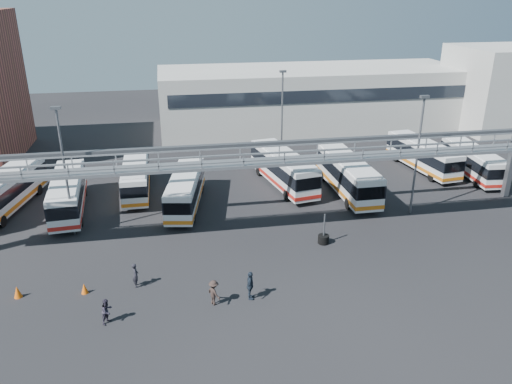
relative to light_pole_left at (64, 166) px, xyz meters
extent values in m
plane|color=black|center=(16.00, -8.00, -5.73)|extent=(140.00, 140.00, 0.00)
cube|color=gray|center=(16.00, -3.00, 0.37)|extent=(50.00, 1.80, 0.22)
cube|color=gray|center=(16.00, -3.85, 1.32)|extent=(50.00, 0.10, 0.10)
cube|color=gray|center=(16.00, -2.15, 1.32)|extent=(50.00, 0.10, 0.10)
cube|color=#4C4F54|center=(16.00, 1.00, 0.57)|extent=(45.00, 0.50, 0.35)
cube|color=#9E9E99|center=(28.00, 30.00, -1.73)|extent=(42.00, 14.00, 8.00)
cube|color=#B2B2AD|center=(54.00, 24.00, -0.23)|extent=(14.00, 12.00, 11.00)
cylinder|color=#4C4F54|center=(0.00, 0.00, -0.73)|extent=(0.18, 0.18, 10.00)
cube|color=#4C4F54|center=(0.00, 0.00, 4.37)|extent=(0.70, 0.35, 0.22)
cylinder|color=#4C4F54|center=(28.00, -1.00, -0.73)|extent=(0.18, 0.18, 10.00)
cube|color=#4C4F54|center=(28.00, -1.00, 4.37)|extent=(0.70, 0.35, 0.22)
cylinder|color=#4C4F54|center=(20.00, 14.00, -0.73)|extent=(0.18, 0.18, 10.00)
cube|color=#4C4F54|center=(20.00, 14.00, 4.37)|extent=(0.70, 0.35, 0.22)
cube|color=silver|center=(-6.34, 6.03, -3.93)|extent=(4.62, 11.13, 2.71)
cube|color=black|center=(-6.34, 6.03, -3.61)|extent=(4.69, 11.20, 1.09)
cube|color=#C36512|center=(-6.34, 6.03, -4.89)|extent=(4.68, 11.19, 0.35)
cube|color=silver|center=(-6.34, 6.03, -2.49)|extent=(4.16, 10.01, 0.16)
cylinder|color=black|center=(-5.95, 2.40, -5.23)|extent=(0.49, 1.03, 0.99)
cylinder|color=black|center=(-6.72, 9.66, -5.23)|extent=(0.49, 1.03, 0.99)
cylinder|color=black|center=(-4.54, 9.20, -5.23)|extent=(0.49, 1.03, 0.99)
cube|color=silver|center=(-1.02, 4.69, -3.99)|extent=(3.20, 10.63, 2.62)
cube|color=black|center=(-1.02, 4.69, -3.68)|extent=(3.26, 10.69, 1.05)
cube|color=#AB1C15|center=(-1.02, 4.69, -4.92)|extent=(3.25, 10.68, 0.33)
cube|color=silver|center=(-1.02, 4.69, -2.60)|extent=(2.88, 9.56, 0.15)
cylinder|color=black|center=(-1.83, 1.26, -5.25)|extent=(0.36, 0.97, 0.95)
cylinder|color=black|center=(0.31, 1.43, -5.25)|extent=(0.36, 0.97, 0.95)
cylinder|color=black|center=(-2.36, 7.94, -5.25)|extent=(0.36, 0.97, 0.95)
cylinder|color=black|center=(-0.22, 8.11, -5.25)|extent=(0.36, 0.97, 0.95)
cube|color=silver|center=(4.57, 8.15, -4.08)|extent=(2.31, 9.96, 2.49)
cube|color=black|center=(4.57, 8.15, -3.78)|extent=(2.37, 10.02, 0.99)
cube|color=#C36512|center=(4.57, 8.15, -4.96)|extent=(2.36, 10.01, 0.32)
cube|color=silver|center=(4.57, 8.15, -2.76)|extent=(2.08, 8.96, 0.14)
cylinder|color=black|center=(3.58, 4.97, -5.28)|extent=(0.28, 0.91, 0.90)
cylinder|color=black|center=(5.60, 4.98, -5.28)|extent=(0.28, 0.91, 0.90)
cylinder|color=black|center=(3.55, 11.33, -5.28)|extent=(0.28, 0.91, 0.90)
cylinder|color=black|center=(5.57, 11.34, -5.28)|extent=(0.28, 0.91, 0.90)
cube|color=silver|center=(9.01, 3.93, -4.05)|extent=(4.08, 10.37, 2.53)
cube|color=black|center=(9.01, 3.93, -3.75)|extent=(4.15, 10.44, 1.01)
cube|color=#C36512|center=(9.01, 3.93, -4.95)|extent=(4.14, 10.43, 0.32)
cube|color=silver|center=(9.01, 3.93, -2.71)|extent=(3.68, 9.33, 0.15)
cylinder|color=black|center=(7.41, 0.93, -5.27)|extent=(0.44, 0.95, 0.92)
cylinder|color=black|center=(9.44, 0.56, -5.27)|extent=(0.44, 0.95, 0.92)
cylinder|color=black|center=(8.58, 7.30, -5.27)|extent=(0.44, 0.95, 0.92)
cylinder|color=black|center=(10.60, 6.93, -5.27)|extent=(0.44, 0.95, 0.92)
cube|color=silver|center=(18.64, 7.34, -3.87)|extent=(4.49, 11.46, 2.80)
cube|color=black|center=(18.64, 7.34, -3.54)|extent=(4.56, 11.53, 1.12)
cube|color=#AB1C15|center=(18.64, 7.34, -4.86)|extent=(4.55, 11.52, 0.36)
cube|color=silver|center=(18.64, 7.34, -2.39)|extent=(4.04, 10.31, 0.16)
cylinder|color=black|center=(18.14, 3.61, -5.22)|extent=(0.48, 1.05, 1.02)
cylinder|color=black|center=(20.41, 4.02, -5.22)|extent=(0.48, 1.05, 1.02)
cylinder|color=black|center=(16.87, 10.66, -5.22)|extent=(0.48, 1.05, 1.02)
cylinder|color=black|center=(19.13, 11.07, -5.22)|extent=(0.48, 1.05, 1.02)
cube|color=silver|center=(24.14, 4.39, -3.86)|extent=(2.60, 11.28, 2.82)
cube|color=black|center=(24.14, 4.39, -3.52)|extent=(2.66, 11.34, 1.13)
cube|color=#C36512|center=(24.14, 4.39, -4.86)|extent=(2.65, 11.33, 0.36)
cube|color=silver|center=(24.14, 4.39, -2.37)|extent=(2.34, 10.15, 0.16)
cylinder|color=black|center=(22.99, 0.78, -5.22)|extent=(0.31, 1.03, 1.02)
cylinder|color=black|center=(25.31, 0.78, -5.22)|extent=(0.31, 1.03, 1.02)
cylinder|color=black|center=(22.97, 7.99, -5.22)|extent=(0.31, 1.03, 1.02)
cylinder|color=black|center=(25.29, 8.00, -5.22)|extent=(0.31, 1.03, 1.02)
cube|color=silver|center=(34.30, 9.20, -4.00)|extent=(3.55, 10.62, 2.60)
cube|color=black|center=(34.30, 9.20, -3.69)|extent=(3.62, 10.69, 1.04)
cube|color=#C36512|center=(34.30, 9.20, -4.92)|extent=(3.60, 10.67, 0.33)
cube|color=silver|center=(34.30, 9.20, -2.62)|extent=(3.19, 9.56, 0.15)
cylinder|color=black|center=(33.63, 5.77, -5.25)|extent=(0.39, 0.97, 0.95)
cylinder|color=black|center=(35.74, 6.01, -5.25)|extent=(0.39, 0.97, 0.95)
cylinder|color=black|center=(32.86, 12.39, -5.25)|extent=(0.39, 0.97, 0.95)
cylinder|color=black|center=(34.97, 12.63, -5.25)|extent=(0.39, 0.97, 0.95)
cube|color=silver|center=(38.44, 6.57, -4.08)|extent=(3.11, 10.09, 2.48)
cube|color=black|center=(38.44, 6.57, -3.79)|extent=(3.17, 10.15, 0.99)
cube|color=#AB1C15|center=(38.44, 6.57, -4.96)|extent=(3.16, 10.14, 0.32)
cube|color=silver|center=(38.44, 6.57, -2.77)|extent=(2.79, 9.08, 0.14)
cylinder|color=black|center=(37.17, 3.50, -5.28)|extent=(0.35, 0.92, 0.90)
cylinder|color=black|center=(39.17, 3.32, -5.28)|extent=(0.35, 0.92, 0.90)
cylinder|color=black|center=(37.71, 9.83, -5.28)|extent=(0.35, 0.92, 0.90)
cylinder|color=black|center=(39.72, 9.65, -5.28)|extent=(0.35, 0.92, 0.90)
imported|color=black|center=(5.11, -8.54, -4.89)|extent=(0.49, 0.67, 1.68)
imported|color=#272330|center=(3.65, -12.17, -4.94)|extent=(0.93, 0.97, 1.57)
imported|color=black|center=(9.90, -11.46, -4.90)|extent=(1.08, 1.23, 1.66)
imported|color=#1B2431|center=(12.18, -11.27, -4.78)|extent=(0.73, 1.19, 1.90)
cone|color=#DA580C|center=(-2.16, -8.49, -5.33)|extent=(0.61, 0.61, 0.79)
cone|color=#DA580C|center=(1.90, -8.77, -5.38)|extent=(0.54, 0.54, 0.70)
cylinder|color=black|center=(18.91, -5.00, -5.61)|extent=(0.85, 0.85, 0.20)
cylinder|color=black|center=(18.91, -5.00, -5.38)|extent=(0.85, 0.85, 0.20)
cylinder|color=black|center=(18.91, -5.00, -5.16)|extent=(0.85, 0.85, 0.20)
cylinder|color=#4C4F54|center=(18.91, -5.00, -4.51)|extent=(0.12, 0.12, 2.43)
camera|label=1|loc=(7.78, -37.33, 12.19)|focal=35.00mm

